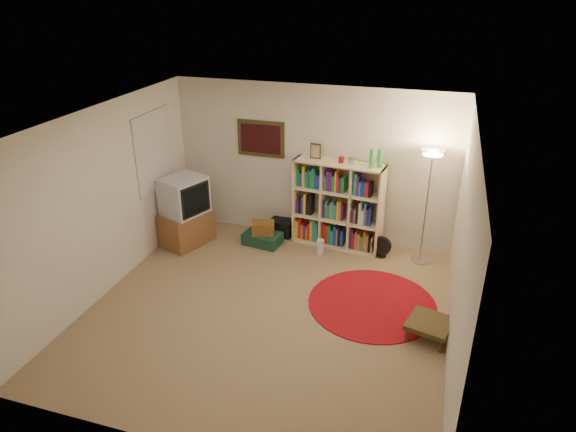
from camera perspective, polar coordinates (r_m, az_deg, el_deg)
name	(u,v)px	position (r m, az deg, el deg)	size (l,w,h in m)	color
room	(262,221)	(6.20, -2.85, -0.54)	(4.54, 4.54, 2.54)	#937656
bookshelf	(337,206)	(8.08, 5.44, 1.15)	(1.44, 0.56, 1.68)	#FFE2AA
floor_lamp	(431,170)	(7.52, 15.59, 4.91)	(0.43, 0.43, 1.76)	#BDBBC0
floor_fan	(381,247)	(8.02, 10.35, -3.38)	(0.31, 0.18, 0.35)	black
tv_stand	(186,212)	(8.29, -11.32, 0.38)	(0.78, 0.91, 1.13)	brown
suitcase	(262,238)	(8.31, -2.85, -2.51)	(0.63, 0.46, 0.19)	#14382A
wicker_basket	(263,228)	(8.21, -2.78, -1.34)	(0.41, 0.34, 0.20)	brown
duffel_bag	(282,227)	(8.59, -0.66, -1.21)	(0.42, 0.37, 0.27)	black
paper_towel	(320,247)	(8.01, 3.61, -3.44)	(0.15, 0.15, 0.24)	silver
red_rug	(372,303)	(6.98, 9.31, -9.56)	(1.69, 1.69, 0.02)	maroon
side_table	(430,324)	(6.46, 15.47, -11.49)	(0.60, 0.60, 0.23)	#382C13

